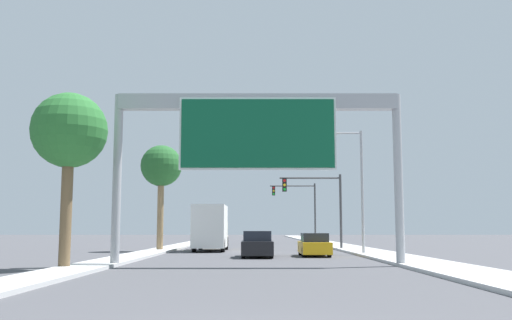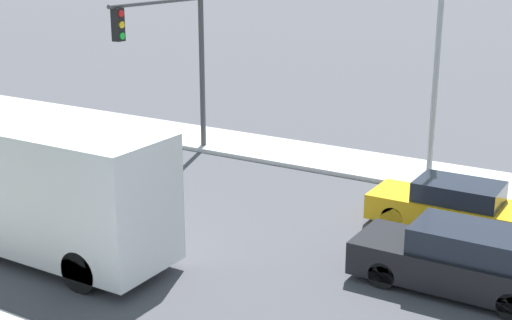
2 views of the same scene
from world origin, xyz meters
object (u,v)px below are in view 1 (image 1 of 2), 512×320
object	(u,v)px
car_far_center	(256,245)
truck_box_primary	(209,228)
street_lamp_right	(356,181)
car_near_center	(255,238)
traffic_light_near_intersection	(319,198)
palm_tree_background	(160,168)
sign_gantry	(256,129)
palm_tree_foreground	(68,133)
traffic_light_mid_block	(300,202)
car_mid_left	(313,245)

from	to	relation	value
car_far_center	truck_box_primary	size ratio (longest dim) A/B	0.64
truck_box_primary	street_lamp_right	world-z (taller)	street_lamp_right
car_near_center	traffic_light_near_intersection	bearing A→B (deg)	-73.57
palm_tree_background	street_lamp_right	xyz separation A→B (m)	(13.81, -5.77, -1.49)
sign_gantry	palm_tree_background	world-z (taller)	palm_tree_background
sign_gantry	truck_box_primary	world-z (taller)	sign_gantry
car_far_center	palm_tree_foreground	bearing A→B (deg)	-127.69
car_far_center	palm_tree_background	distance (m)	12.60
sign_gantry	traffic_light_mid_block	xyz separation A→B (m)	(5.14, 40.13, -1.55)
palm_tree_foreground	street_lamp_right	xyz separation A→B (m)	(14.56, 13.27, -0.93)
traffic_light_near_intersection	palm_tree_background	distance (m)	12.95
traffic_light_near_intersection	traffic_light_mid_block	distance (m)	20.01
truck_box_primary	palm_tree_foreground	distance (m)	20.51
sign_gantry	car_mid_left	xyz separation A→B (m)	(3.50, 9.46, -5.57)
sign_gantry	palm_tree_background	size ratio (longest dim) A/B	1.67
sign_gantry	truck_box_primary	xyz separation A→B (m)	(-3.50, 17.54, -4.52)
car_near_center	street_lamp_right	world-z (taller)	street_lamp_right
car_mid_left	palm_tree_background	world-z (taller)	palm_tree_background
traffic_light_near_intersection	car_mid_left	bearing A→B (deg)	-98.64
palm_tree_background	truck_box_primary	bearing A→B (deg)	8.88
car_near_center	car_far_center	bearing A→B (deg)	-90.00
car_far_center	car_near_center	world-z (taller)	car_far_center
palm_tree_foreground	street_lamp_right	size ratio (longest dim) A/B	0.92
car_far_center	car_mid_left	bearing A→B (deg)	18.87
car_far_center	truck_box_primary	distance (m)	9.96
car_far_center	car_mid_left	world-z (taller)	car_far_center
car_near_center	palm_tree_foreground	size ratio (longest dim) A/B	0.62
traffic_light_near_intersection	car_far_center	bearing A→B (deg)	-113.34
sign_gantry	car_far_center	xyz separation A→B (m)	(0.00, 8.27, -5.51)
traffic_light_near_intersection	car_near_center	bearing A→B (deg)	106.43
palm_tree_background	street_lamp_right	world-z (taller)	street_lamp_right
car_far_center	car_mid_left	size ratio (longest dim) A/B	1.07
traffic_light_near_intersection	palm_tree_foreground	world-z (taller)	palm_tree_foreground
car_near_center	traffic_light_near_intersection	world-z (taller)	traffic_light_near_intersection
car_near_center	traffic_light_mid_block	world-z (taller)	traffic_light_mid_block
street_lamp_right	car_far_center	bearing A→B (deg)	-156.00
traffic_light_near_intersection	traffic_light_mid_block	size ratio (longest dim) A/B	0.88
traffic_light_mid_block	car_mid_left	bearing A→B (deg)	-93.05
car_near_center	traffic_light_mid_block	xyz separation A→B (m)	(5.14, 2.63, 4.02)
car_mid_left	car_near_center	world-z (taller)	car_mid_left
sign_gantry	truck_box_primary	size ratio (longest dim) A/B	1.84
car_near_center	street_lamp_right	distance (m)	27.43
car_mid_left	street_lamp_right	size ratio (longest dim) A/B	0.54
sign_gantry	car_near_center	bearing A→B (deg)	90.00
traffic_light_near_intersection	traffic_light_mid_block	world-z (taller)	traffic_light_mid_block
car_far_center	car_near_center	distance (m)	29.24
truck_box_primary	street_lamp_right	xyz separation A→B (m)	(10.07, -6.35, 3.05)
car_mid_left	traffic_light_mid_block	distance (m)	30.98
sign_gantry	truck_box_primary	distance (m)	18.45
street_lamp_right	traffic_light_near_intersection	bearing A→B (deg)	99.17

